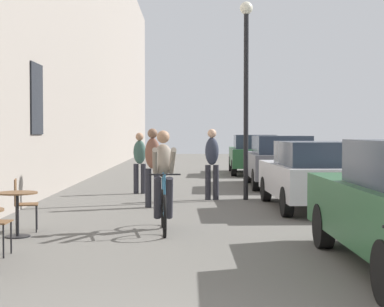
{
  "coord_description": "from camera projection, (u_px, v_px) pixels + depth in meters",
  "views": [
    {
      "loc": [
        0.44,
        -3.57,
        1.68
      ],
      "look_at": [
        0.58,
        17.38,
        0.95
      ],
      "focal_mm": 56.95,
      "sensor_mm": 36.0,
      "label": 1
    }
  ],
  "objects": [
    {
      "name": "street_lamp",
      "position": [
        246.0,
        75.0,
        15.03
      ],
      "size": [
        0.32,
        0.32,
        4.9
      ],
      "color": "black",
      "rests_on": "ground_plane"
    },
    {
      "name": "pedestrian_near",
      "position": [
        153.0,
        163.0,
        13.55
      ],
      "size": [
        0.38,
        0.3,
        1.76
      ],
      "color": "#26262D",
      "rests_on": "ground_plane"
    },
    {
      "name": "pedestrian_far",
      "position": [
        140.0,
        159.0,
        16.64
      ],
      "size": [
        0.34,
        0.25,
        1.67
      ],
      "color": "#26262D",
      "rests_on": "ground_plane"
    },
    {
      "name": "parked_car_third",
      "position": [
        279.0,
        160.0,
        18.7
      ],
      "size": [
        1.94,
        4.46,
        1.58
      ],
      "color": "#595960",
      "rests_on": "ground_plane"
    },
    {
      "name": "cafe_chair_far_toward_street",
      "position": [
        22.0,
        201.0,
        10.27
      ],
      "size": [
        0.45,
        0.45,
        0.89
      ],
      "color": "black",
      "rests_on": "ground_plane"
    },
    {
      "name": "cafe_table_far",
      "position": [
        17.0,
        205.0,
        9.73
      ],
      "size": [
        0.64,
        0.64,
        0.72
      ],
      "color": "black",
      "rests_on": "ground_plane"
    },
    {
      "name": "pedestrian_mid",
      "position": [
        212.0,
        160.0,
        15.1
      ],
      "size": [
        0.37,
        0.28,
        1.76
      ],
      "color": "#26262D",
      "rests_on": "ground_plane"
    },
    {
      "name": "parked_car_fourth",
      "position": [
        253.0,
        154.0,
        24.59
      ],
      "size": [
        2.01,
        4.51,
        1.58
      ],
      "color": "#23512D",
      "rests_on": "ground_plane"
    },
    {
      "name": "parked_car_second",
      "position": [
        312.0,
        174.0,
        13.31
      ],
      "size": [
        1.84,
        4.2,
        1.48
      ],
      "color": "#B7B7BC",
      "rests_on": "ground_plane"
    },
    {
      "name": "cyclist_on_bicycle",
      "position": [
        163.0,
        183.0,
        10.36
      ],
      "size": [
        0.52,
        1.76,
        1.74
      ],
      "color": "black",
      "rests_on": "ground_plane"
    }
  ]
}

